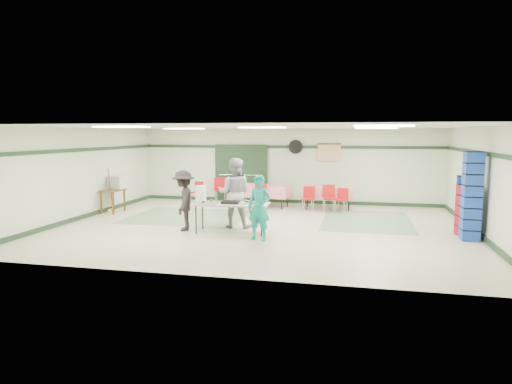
% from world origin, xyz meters
% --- Properties ---
extents(floor, '(11.00, 11.00, 0.00)m').
position_xyz_m(floor, '(0.00, 0.00, 0.00)').
color(floor, '#C0B79B').
rests_on(floor, ground).
extents(ceiling, '(11.00, 11.00, 0.00)m').
position_xyz_m(ceiling, '(0.00, 0.00, 2.70)').
color(ceiling, silver).
rests_on(ceiling, wall_back).
extents(wall_back, '(11.00, 0.00, 11.00)m').
position_xyz_m(wall_back, '(0.00, 4.50, 1.35)').
color(wall_back, beige).
rests_on(wall_back, floor).
extents(wall_front, '(11.00, 0.00, 11.00)m').
position_xyz_m(wall_front, '(0.00, -4.50, 1.35)').
color(wall_front, beige).
rests_on(wall_front, floor).
extents(wall_left, '(0.00, 9.00, 9.00)m').
position_xyz_m(wall_left, '(-5.50, 0.00, 1.35)').
color(wall_left, beige).
rests_on(wall_left, floor).
extents(wall_right, '(0.00, 9.00, 9.00)m').
position_xyz_m(wall_right, '(5.50, 0.00, 1.35)').
color(wall_right, beige).
rests_on(wall_right, floor).
extents(trim_back, '(11.00, 0.06, 0.10)m').
position_xyz_m(trim_back, '(0.00, 4.47, 2.05)').
color(trim_back, '#1C331E').
rests_on(trim_back, wall_back).
extents(baseboard_back, '(11.00, 0.06, 0.12)m').
position_xyz_m(baseboard_back, '(0.00, 4.47, 0.06)').
color(baseboard_back, '#1C331E').
rests_on(baseboard_back, floor).
extents(trim_left, '(0.06, 9.00, 0.10)m').
position_xyz_m(trim_left, '(-5.47, 0.00, 2.05)').
color(trim_left, '#1C331E').
rests_on(trim_left, wall_back).
extents(baseboard_left, '(0.06, 9.00, 0.12)m').
position_xyz_m(baseboard_left, '(-5.47, 0.00, 0.06)').
color(baseboard_left, '#1C331E').
rests_on(baseboard_left, floor).
extents(trim_right, '(0.06, 9.00, 0.10)m').
position_xyz_m(trim_right, '(5.47, 0.00, 2.05)').
color(trim_right, '#1C331E').
rests_on(trim_right, wall_back).
extents(baseboard_right, '(0.06, 9.00, 0.12)m').
position_xyz_m(baseboard_right, '(5.47, 0.00, 0.06)').
color(baseboard_right, '#1C331E').
rests_on(baseboard_right, floor).
extents(green_patch_a, '(3.50, 3.00, 0.01)m').
position_xyz_m(green_patch_a, '(-2.50, 1.00, 0.00)').
color(green_patch_a, gray).
rests_on(green_patch_a, floor).
extents(green_patch_b, '(2.50, 3.50, 0.01)m').
position_xyz_m(green_patch_b, '(2.80, 1.50, 0.00)').
color(green_patch_b, gray).
rests_on(green_patch_b, floor).
extents(double_door_left, '(0.90, 0.06, 2.10)m').
position_xyz_m(double_door_left, '(-2.20, 4.44, 1.05)').
color(double_door_left, gray).
rests_on(double_door_left, floor).
extents(double_door_right, '(0.90, 0.06, 2.10)m').
position_xyz_m(double_door_right, '(-1.25, 4.44, 1.05)').
color(double_door_right, gray).
rests_on(double_door_right, floor).
extents(door_frame, '(2.00, 0.03, 2.15)m').
position_xyz_m(door_frame, '(-1.73, 4.42, 1.05)').
color(door_frame, '#1C331E').
rests_on(door_frame, floor).
extents(wall_fan, '(0.50, 0.10, 0.50)m').
position_xyz_m(wall_fan, '(0.30, 4.44, 2.05)').
color(wall_fan, black).
rests_on(wall_fan, wall_back).
extents(scroll_banner, '(0.80, 0.02, 0.60)m').
position_xyz_m(scroll_banner, '(1.50, 4.44, 1.85)').
color(scroll_banner, '#DBC689').
rests_on(scroll_banner, wall_back).
extents(serving_table, '(1.98, 0.91, 0.76)m').
position_xyz_m(serving_table, '(-0.63, -0.91, 0.72)').
color(serving_table, '#ACACA7').
rests_on(serving_table, floor).
extents(sheet_tray_right, '(0.56, 0.44, 0.02)m').
position_xyz_m(sheet_tray_right, '(-0.07, -0.90, 0.77)').
color(sheet_tray_right, silver).
rests_on(sheet_tray_right, serving_table).
extents(sheet_tray_mid, '(0.58, 0.46, 0.02)m').
position_xyz_m(sheet_tray_mid, '(-0.68, -0.84, 0.77)').
color(sheet_tray_mid, silver).
rests_on(sheet_tray_mid, serving_table).
extents(sheet_tray_left, '(0.58, 0.45, 0.02)m').
position_xyz_m(sheet_tray_left, '(-1.22, -1.06, 0.77)').
color(sheet_tray_left, silver).
rests_on(sheet_tray_left, serving_table).
extents(baking_pan, '(0.45, 0.30, 0.08)m').
position_xyz_m(baking_pan, '(-0.62, -0.98, 0.80)').
color(baking_pan, black).
rests_on(baking_pan, serving_table).
extents(foam_box_stack, '(0.25, 0.23, 0.43)m').
position_xyz_m(foam_box_stack, '(-1.44, -0.89, 0.98)').
color(foam_box_stack, white).
rests_on(foam_box_stack, serving_table).
extents(volunteer_teal, '(0.63, 0.48, 1.56)m').
position_xyz_m(volunteer_teal, '(0.25, -1.56, 0.78)').
color(volunteer_teal, teal).
rests_on(volunteer_teal, floor).
extents(volunteer_grey, '(0.95, 0.76, 1.88)m').
position_xyz_m(volunteer_grey, '(-0.71, -0.25, 0.94)').
color(volunteer_grey, '#939398').
rests_on(volunteer_grey, floor).
extents(volunteer_dark, '(0.84, 1.14, 1.59)m').
position_xyz_m(volunteer_dark, '(-1.91, -0.91, 0.79)').
color(volunteer_dark, black).
rests_on(volunteer_dark, floor).
extents(dining_table_a, '(1.67, 0.75, 0.77)m').
position_xyz_m(dining_table_a, '(1.55, 3.38, 0.57)').
color(dining_table_a, red).
rests_on(dining_table_a, floor).
extents(dining_table_b, '(1.96, 1.13, 0.77)m').
position_xyz_m(dining_table_b, '(-0.65, 3.38, 0.57)').
color(dining_table_b, red).
rests_on(dining_table_b, floor).
extents(chair_a, '(0.48, 0.48, 0.88)m').
position_xyz_m(chair_a, '(1.62, 2.82, 0.54)').
color(chair_a, red).
rests_on(chair_a, floor).
extents(chair_b, '(0.41, 0.41, 0.81)m').
position_xyz_m(chair_b, '(0.96, 2.81, 0.49)').
color(chair_b, red).
rests_on(chair_b, floor).
extents(chair_c, '(0.46, 0.46, 0.78)m').
position_xyz_m(chair_c, '(2.04, 2.81, 0.48)').
color(chair_c, red).
rests_on(chair_c, floor).
extents(chair_d, '(0.48, 0.48, 0.88)m').
position_xyz_m(chair_d, '(-0.68, 2.82, 0.54)').
color(chair_d, red).
rests_on(chair_d, floor).
extents(chair_loose_a, '(0.58, 0.58, 0.93)m').
position_xyz_m(chair_loose_a, '(-2.37, 3.87, 0.57)').
color(chair_loose_a, red).
rests_on(chair_loose_a, floor).
extents(chair_loose_b, '(0.46, 0.46, 0.79)m').
position_xyz_m(chair_loose_b, '(-3.17, 3.66, 0.48)').
color(chair_loose_b, red).
rests_on(chair_loose_b, floor).
extents(crate_stack_blue_a, '(0.41, 0.41, 2.12)m').
position_xyz_m(crate_stack_blue_a, '(5.15, -0.48, 1.06)').
color(crate_stack_blue_a, '#1A3D9E').
rests_on(crate_stack_blue_a, floor).
extents(crate_stack_red, '(0.46, 0.46, 1.28)m').
position_xyz_m(crate_stack_red, '(5.15, -0.00, 0.64)').
color(crate_stack_red, maroon).
rests_on(crate_stack_red, floor).
extents(crate_stack_blue_b, '(0.43, 0.43, 1.47)m').
position_xyz_m(crate_stack_blue_b, '(5.15, 0.30, 0.73)').
color(crate_stack_blue_b, '#1A3D9E').
rests_on(crate_stack_blue_b, floor).
extents(printer_table, '(0.57, 0.84, 0.74)m').
position_xyz_m(printer_table, '(-5.15, 1.17, 0.63)').
color(printer_table, brown).
rests_on(printer_table, floor).
extents(office_printer, '(0.58, 0.53, 0.40)m').
position_xyz_m(office_printer, '(-5.15, 1.51, 0.95)').
color(office_printer, '#B6B7B2').
rests_on(office_printer, printer_table).
extents(broom, '(0.08, 0.23, 1.40)m').
position_xyz_m(broom, '(-5.23, 1.17, 0.73)').
color(broom, brown).
rests_on(broom, floor).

